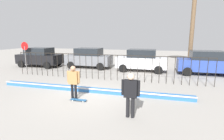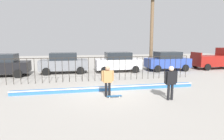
# 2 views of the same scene
# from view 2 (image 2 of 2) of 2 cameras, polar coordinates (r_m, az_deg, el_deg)

# --- Properties ---
(ground_plane) EXTENTS (60.00, 60.00, 0.00)m
(ground_plane) POSITION_cam_2_polar(r_m,az_deg,el_deg) (10.93, -0.65, -6.90)
(ground_plane) COLOR #9E9991
(bowl_coping_ledge) EXTENTS (11.00, 0.40, 0.27)m
(bowl_coping_ledge) POSITION_cam_2_polar(r_m,az_deg,el_deg) (11.45, -1.21, -5.56)
(bowl_coping_ledge) COLOR #2D6BB7
(bowl_coping_ledge) RESTS_ON ground
(perimeter_fence) EXTENTS (14.04, 0.04, 1.78)m
(perimeter_fence) POSITION_cam_2_polar(r_m,az_deg,el_deg) (14.04, -3.33, 1.15)
(perimeter_fence) COLOR black
(perimeter_fence) RESTS_ON ground
(skateboarder) EXTENTS (0.67, 0.25, 1.65)m
(skateboarder) POSITION_cam_2_polar(r_m,az_deg,el_deg) (10.00, -1.30, -2.53)
(skateboarder) COLOR black
(skateboarder) RESTS_ON ground
(skateboard) EXTENTS (0.80, 0.20, 0.07)m
(skateboard) POSITION_cam_2_polar(r_m,az_deg,el_deg) (10.11, 0.68, -7.86)
(skateboard) COLOR #26598C
(skateboard) RESTS_ON ground
(camera_operator) EXTENTS (0.70, 0.26, 1.73)m
(camera_operator) POSITION_cam_2_polar(r_m,az_deg,el_deg) (9.86, 17.32, -2.83)
(camera_operator) COLOR black
(camera_operator) RESTS_ON ground
(parked_car_black) EXTENTS (4.30, 2.12, 1.90)m
(parked_car_black) POSITION_cam_2_polar(r_m,az_deg,el_deg) (18.27, -30.36, 1.32)
(parked_car_black) COLOR black
(parked_car_black) RESTS_ON ground
(parked_car_gray) EXTENTS (4.30, 2.12, 1.90)m
(parked_car_gray) POSITION_cam_2_polar(r_m,az_deg,el_deg) (17.99, -14.33, 2.15)
(parked_car_gray) COLOR slate
(parked_car_gray) RESTS_ON ground
(parked_car_white) EXTENTS (4.30, 2.12, 1.90)m
(parked_car_white) POSITION_cam_2_polar(r_m,az_deg,el_deg) (18.16, 1.82, 2.47)
(parked_car_white) COLOR silver
(parked_car_white) RESTS_ON ground
(parked_car_blue) EXTENTS (4.30, 2.12, 1.90)m
(parked_car_blue) POSITION_cam_2_polar(r_m,az_deg,el_deg) (19.86, 16.36, 2.66)
(parked_car_blue) COLOR #2D479E
(parked_car_blue) RESTS_ON ground
(pickup_truck) EXTENTS (4.70, 2.12, 2.24)m
(pickup_truck) POSITION_cam_2_polar(r_m,az_deg,el_deg) (23.17, 29.07, 2.89)
(pickup_truck) COLOR maroon
(pickup_truck) RESTS_ON ground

